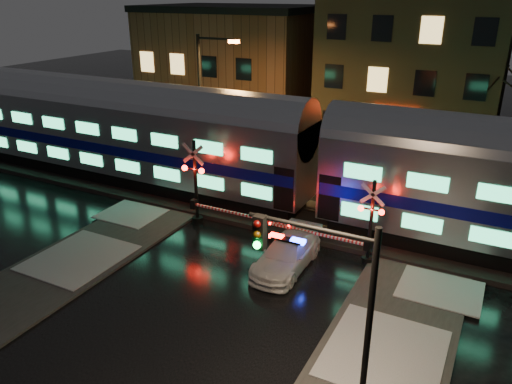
# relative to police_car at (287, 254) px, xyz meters

# --- Properties ---
(ground) EXTENTS (120.00, 120.00, 0.00)m
(ground) POSITION_rel_police_car_xyz_m (-1.57, -0.50, -0.64)
(ground) COLOR black
(ground) RESTS_ON ground
(ballast) EXTENTS (90.00, 4.20, 0.24)m
(ballast) POSITION_rel_police_car_xyz_m (-1.57, 4.50, -0.52)
(ballast) COLOR black
(ballast) RESTS_ON ground
(sidewalk_left) EXTENTS (4.00, 20.00, 0.12)m
(sidewalk_left) POSITION_rel_police_car_xyz_m (-8.07, -6.50, -0.58)
(sidewalk_left) COLOR #2D2D2D
(sidewalk_left) RESTS_ON ground
(building_left) EXTENTS (14.00, 10.00, 9.00)m
(building_left) POSITION_rel_police_car_xyz_m (-14.57, 21.50, 3.86)
(building_left) COLOR brown
(building_left) RESTS_ON ground
(building_mid) EXTENTS (12.00, 11.00, 11.50)m
(building_mid) POSITION_rel_police_car_xyz_m (0.43, 22.00, 5.11)
(building_mid) COLOR brown
(building_mid) RESTS_ON ground
(train) EXTENTS (51.00, 3.12, 5.92)m
(train) POSITION_rel_police_car_xyz_m (-0.42, 4.50, 2.75)
(train) COLOR black
(train) RESTS_ON ballast
(police_car) EXTENTS (1.81, 4.37, 1.42)m
(police_car) POSITION_rel_police_car_xyz_m (0.00, 0.00, 0.00)
(police_car) COLOR silver
(police_car) RESTS_ON ground
(crossing_signal_right) EXTENTS (5.25, 0.63, 3.72)m
(crossing_signal_right) POSITION_rel_police_car_xyz_m (2.50, 1.80, 0.89)
(crossing_signal_right) COLOR black
(crossing_signal_right) RESTS_ON ground
(crossing_signal_left) EXTENTS (5.96, 0.66, 4.22)m
(crossing_signal_left) POSITION_rel_police_car_xyz_m (-5.28, 1.81, 1.11)
(crossing_signal_left) COLOR black
(crossing_signal_left) RESTS_ON ground
(traffic_light) EXTENTS (3.63, 0.67, 5.61)m
(traffic_light) POSITION_rel_police_car_xyz_m (4.03, -6.11, 2.34)
(traffic_light) COLOR black
(traffic_light) RESTS_ON ground
(streetlight) EXTENTS (2.78, 0.29, 8.31)m
(streetlight) POSITION_rel_police_car_xyz_m (-9.30, 8.50, 4.15)
(streetlight) COLOR black
(streetlight) RESTS_ON ground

